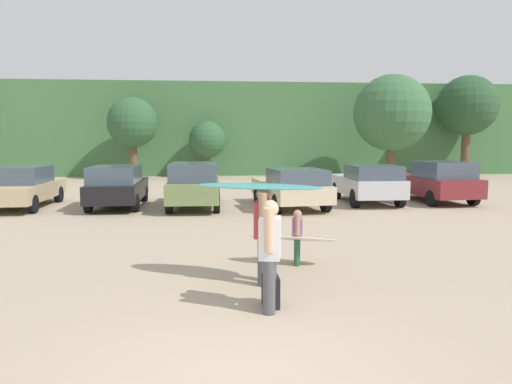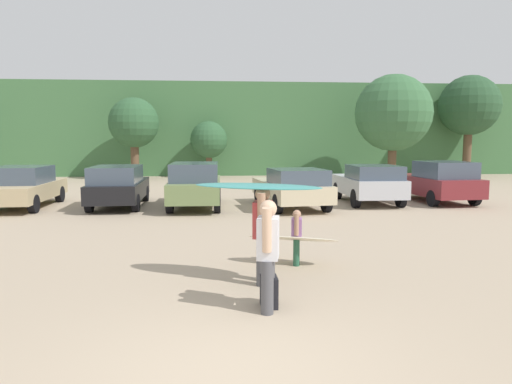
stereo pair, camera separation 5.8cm
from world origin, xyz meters
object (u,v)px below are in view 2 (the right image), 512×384
(surfboard_cream, at_px, (293,238))
(parked_car_silver, at_px, (369,183))
(parked_car_tan, at_px, (22,186))
(parked_car_champagne, at_px, (292,187))
(person_adult, at_px, (263,229))
(parked_car_maroon, at_px, (438,182))
(parked_car_olive_green, at_px, (195,184))
(person_child, at_px, (297,234))
(parked_car_black, at_px, (118,185))
(backpack_dropped, at_px, (269,292))
(surfboard_teal, at_px, (257,186))
(person_companion, at_px, (268,249))

(surfboard_cream, bearing_deg, parked_car_silver, -97.45)
(parked_car_tan, distance_m, parked_car_champagne, 9.70)
(parked_car_tan, xyz_separation_m, parked_car_silver, (12.77, 0.02, 0.02))
(parked_car_silver, relative_size, person_adult, 2.34)
(parked_car_champagne, distance_m, parked_car_maroon, 6.02)
(person_adult, bearing_deg, parked_car_silver, -106.59)
(parked_car_olive_green, bearing_deg, person_child, -163.38)
(parked_car_silver, distance_m, person_child, 9.52)
(person_adult, relative_size, surfboard_cream, 0.90)
(parked_car_maroon, relative_size, person_child, 3.78)
(parked_car_olive_green, distance_m, person_child, 8.32)
(parked_car_champagne, height_order, person_adult, person_adult)
(parked_car_black, relative_size, surfboard_cream, 2.28)
(parked_car_olive_green, height_order, backpack_dropped, parked_car_olive_green)
(parked_car_black, height_order, parked_car_champagne, parked_car_black)
(person_adult, relative_size, backpack_dropped, 3.70)
(parked_car_champagne, relative_size, surfboard_teal, 1.96)
(person_adult, distance_m, surfboard_cream, 1.41)
(parked_car_tan, height_order, parked_car_silver, parked_car_silver)
(parked_car_black, distance_m, parked_car_maroon, 12.16)
(surfboard_teal, bearing_deg, parked_car_maroon, -107.08)
(parked_car_maroon, distance_m, person_companion, 13.64)
(parked_car_champagne, relative_size, surfboard_cream, 2.44)
(parked_car_tan, distance_m, surfboard_teal, 12.27)
(parked_car_silver, bearing_deg, person_adult, 152.63)
(person_child, relative_size, backpack_dropped, 2.41)
(person_child, xyz_separation_m, surfboard_teal, (-0.87, -1.05, 1.04))
(person_adult, xyz_separation_m, surfboard_cream, (0.70, 1.15, -0.42))
(parked_car_olive_green, relative_size, person_child, 4.04)
(parked_car_black, relative_size, person_adult, 2.54)
(parked_car_black, xyz_separation_m, person_companion, (4.27, -10.76, 0.11))
(person_adult, distance_m, person_companion, 1.30)
(parked_car_tan, xyz_separation_m, parked_car_olive_green, (6.21, -0.51, 0.08))
(backpack_dropped, bearing_deg, surfboard_cream, 72.51)
(person_child, distance_m, surfboard_teal, 1.72)
(surfboard_cream, xyz_separation_m, backpack_dropped, (-0.72, -2.29, -0.29))
(parked_car_olive_green, relative_size, person_adult, 2.64)
(parked_car_champagne, bearing_deg, parked_car_silver, -81.65)
(parked_car_silver, height_order, person_companion, person_companion)
(person_companion, relative_size, backpack_dropped, 3.56)
(parked_car_champagne, distance_m, parked_car_silver, 3.24)
(parked_car_olive_green, xyz_separation_m, parked_car_maroon, (9.37, 0.71, -0.04))
(parked_car_champagne, height_order, person_companion, person_companion)
(parked_car_tan, height_order, backpack_dropped, parked_car_tan)
(parked_car_maroon, bearing_deg, person_companion, 139.66)
(parked_car_black, xyz_separation_m, parked_car_silver, (9.34, 0.19, -0.01))
(surfboard_cream, relative_size, backpack_dropped, 4.13)
(parked_car_maroon, bearing_deg, surfboard_cream, 135.58)
(parked_car_silver, relative_size, person_companion, 2.44)
(parked_car_maroon, relative_size, surfboard_cream, 2.21)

